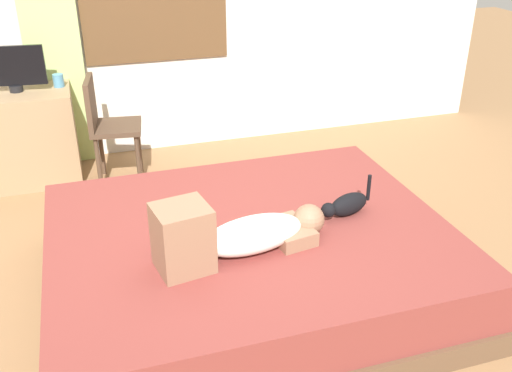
% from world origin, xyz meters
% --- Properties ---
extents(ground_plane, '(16.00, 16.00, 0.00)m').
position_xyz_m(ground_plane, '(0.00, 0.00, 0.00)').
color(ground_plane, olive).
extents(bed, '(2.26, 1.84, 0.42)m').
position_xyz_m(bed, '(0.14, 0.14, 0.21)').
color(bed, brown).
rests_on(bed, ground).
extents(person_lying, '(0.94, 0.39, 0.34)m').
position_xyz_m(person_lying, '(-0.00, -0.08, 0.54)').
color(person_lying, silver).
rests_on(person_lying, bed).
extents(cat, '(0.35, 0.18, 0.21)m').
position_xyz_m(cat, '(0.71, 0.11, 0.49)').
color(cat, black).
rests_on(cat, bed).
extents(desk, '(0.90, 0.56, 0.74)m').
position_xyz_m(desk, '(-1.19, 2.11, 0.37)').
color(desk, '#997A56').
rests_on(desk, ground).
extents(tv_monitor, '(0.48, 0.10, 0.35)m').
position_xyz_m(tv_monitor, '(-1.13, 2.11, 0.92)').
color(tv_monitor, black).
rests_on(tv_monitor, desk).
extents(cup, '(0.08, 0.08, 0.10)m').
position_xyz_m(cup, '(-0.81, 2.15, 0.79)').
color(cup, teal).
rests_on(cup, desk).
extents(chair_by_desk, '(0.43, 0.43, 0.86)m').
position_xyz_m(chair_by_desk, '(-0.50, 1.87, 0.51)').
color(chair_by_desk, '#4C3828').
rests_on(chair_by_desk, ground).
extents(curtain_left, '(0.44, 0.06, 2.58)m').
position_xyz_m(curtain_left, '(-0.82, 2.39, 1.29)').
color(curtain_left, '#ADCC75').
rests_on(curtain_left, ground).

